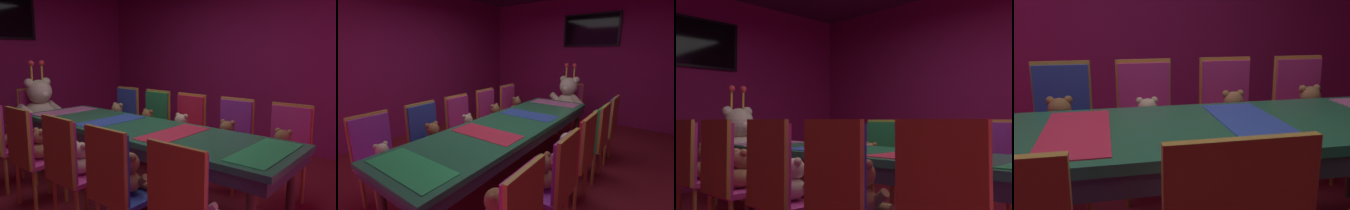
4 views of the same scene
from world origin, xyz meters
TOP-DOWN VIEW (x-y plane):
  - ground_plane at (0.00, 0.00)m, footprint 7.90×7.90m
  - wall_right at (2.60, 0.00)m, footprint 0.12×6.40m
  - banquet_table at (0.00, -0.00)m, footprint 0.90×3.15m
  - chair_left_0 at (-0.86, -1.22)m, footprint 0.42×0.41m
  - teddy_left_0 at (-0.72, -1.22)m, footprint 0.21×0.27m
  - chair_left_1 at (-0.86, -0.61)m, footprint 0.42×0.41m
  - teddy_left_1 at (-0.71, -0.61)m, footprint 0.26×0.33m
  - chair_left_2 at (-0.86, -0.02)m, footprint 0.42×0.41m
  - teddy_left_2 at (-0.71, -0.02)m, footprint 0.23×0.30m
  - chair_left_3 at (-0.87, 0.63)m, footprint 0.42×0.41m
  - teddy_left_3 at (-0.72, 0.63)m, footprint 0.25×0.32m
  - chair_left_4 at (-0.86, 1.25)m, footprint 0.42×0.41m
  - teddy_left_4 at (-0.71, 1.25)m, footprint 0.26×0.34m
  - chair_right_0 at (0.86, -1.20)m, footprint 0.42×0.41m
  - teddy_right_0 at (0.72, -1.20)m, footprint 0.25×0.33m
  - chair_right_1 at (0.88, -0.59)m, footprint 0.42×0.41m
  - teddy_right_1 at (0.73, -0.59)m, footprint 0.25×0.33m
  - chair_right_2 at (0.87, 0.03)m, footprint 0.42×0.41m
  - teddy_right_2 at (0.72, 0.03)m, footprint 0.25×0.33m
  - chair_right_3 at (0.89, 0.60)m, footprint 0.42×0.41m
  - teddy_right_3 at (0.74, 0.60)m, footprint 0.24×0.31m
  - chair_right_4 at (0.89, 1.20)m, footprint 0.42×0.41m
  - teddy_right_4 at (0.74, 1.20)m, footprint 0.26×0.34m
  - throne_chair at (0.00, 2.12)m, footprint 0.41×0.42m
  - king_teddy_bear at (0.00, 1.95)m, footprint 0.72×0.56m

SIDE VIEW (x-z plane):
  - ground_plane at x=0.00m, z-range 0.00..0.00m
  - teddy_left_0 at x=-0.72m, z-range 0.44..0.70m
  - teddy_left_2 at x=-0.71m, z-range 0.44..0.72m
  - teddy_right_3 at x=0.74m, z-range 0.44..0.73m
  - teddy_left_3 at x=-0.72m, z-range 0.44..0.74m
  - teddy_right_0 at x=0.72m, z-range 0.44..0.74m
  - teddy_right_1 at x=0.73m, z-range 0.44..0.75m
  - teddy_right_2 at x=0.72m, z-range 0.44..0.75m
  - teddy_left_1 at x=-0.71m, z-range 0.44..0.75m
  - teddy_right_4 at x=0.74m, z-range 0.44..0.76m
  - teddy_left_4 at x=-0.71m, z-range 0.44..0.76m
  - chair_left_0 at x=-0.86m, z-range 0.10..1.09m
  - chair_left_1 at x=-0.86m, z-range 0.10..1.09m
  - chair_left_2 at x=-0.86m, z-range 0.10..1.09m
  - chair_left_3 at x=-0.87m, z-range 0.10..1.09m
  - chair_left_4 at x=-0.86m, z-range 0.10..1.09m
  - chair_right_0 at x=0.86m, z-range 0.10..1.09m
  - chair_right_1 at x=0.88m, z-range 0.10..1.09m
  - chair_right_2 at x=0.87m, z-range 0.10..1.09m
  - chair_right_3 at x=0.89m, z-range 0.10..1.09m
  - chair_right_4 at x=0.89m, z-range 0.10..1.09m
  - throne_chair at x=0.00m, z-range 0.10..1.09m
  - banquet_table at x=0.00m, z-range 0.28..1.03m
  - king_teddy_bear at x=0.00m, z-range 0.29..1.21m
  - wall_right at x=2.60m, z-range 0.00..2.80m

